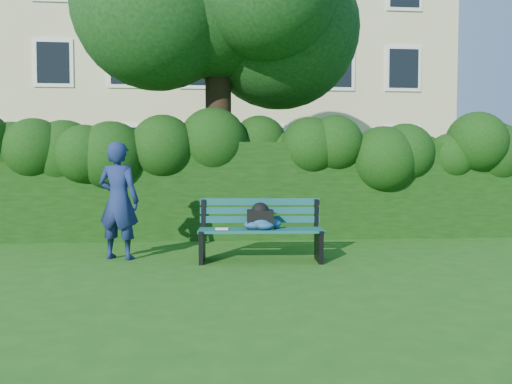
{
  "coord_description": "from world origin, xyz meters",
  "views": [
    {
      "loc": [
        -0.66,
        -7.32,
        1.37
      ],
      "look_at": [
        0.0,
        0.6,
        0.95
      ],
      "focal_mm": 35.0,
      "sensor_mm": 36.0,
      "label": 1
    }
  ],
  "objects": [
    {
      "name": "hedge",
      "position": [
        0.0,
        2.2,
        0.9
      ],
      "size": [
        10.0,
        1.0,
        1.8
      ],
      "color": "black",
      "rests_on": "ground"
    },
    {
      "name": "tree",
      "position": [
        -0.41,
        3.07,
        4.7
      ],
      "size": [
        5.76,
        4.78,
        6.73
      ],
      "color": "black",
      "rests_on": "ground"
    },
    {
      "name": "park_bench",
      "position": [
        -0.01,
        -0.25,
        0.5
      ],
      "size": [
        1.79,
        0.65,
        0.89
      ],
      "rotation": [
        0.0,
        0.0,
        -0.05
      ],
      "color": "#0D4244",
      "rests_on": "ground"
    },
    {
      "name": "man_reading",
      "position": [
        -2.06,
        0.08,
        0.86
      ],
      "size": [
        0.72,
        0.59,
        1.72
      ],
      "primitive_type": "imported",
      "rotation": [
        0.0,
        0.0,
        2.82
      ],
      "color": "navy",
      "rests_on": "ground"
    },
    {
      "name": "apartment_building",
      "position": [
        -0.0,
        13.99,
        6.0
      ],
      "size": [
        16.0,
        8.08,
        12.0
      ],
      "color": "tan",
      "rests_on": "ground"
    },
    {
      "name": "ground",
      "position": [
        0.0,
        0.0,
        0.0
      ],
      "size": [
        80.0,
        80.0,
        0.0
      ],
      "primitive_type": "plane",
      "color": "#205916",
      "rests_on": "ground"
    }
  ]
}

